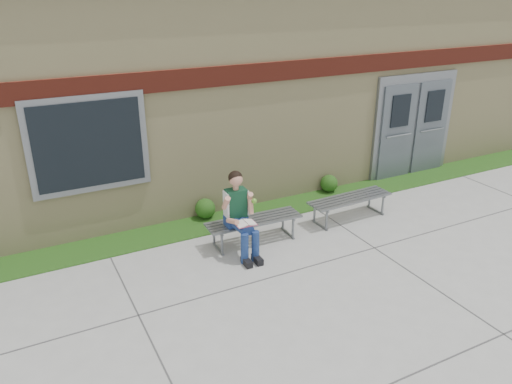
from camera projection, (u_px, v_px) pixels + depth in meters
ground at (344, 277)px, 7.51m from camera, size 80.00×80.00×0.00m
grass_strip at (263, 212)px, 9.64m from camera, size 16.00×0.80×0.02m
school_building at (195, 76)px, 11.60m from camera, size 16.20×6.22×4.20m
bench_left at (254, 224)px, 8.42m from camera, size 1.66×0.52×0.43m
bench_right at (350, 202)px, 9.27m from camera, size 1.67×0.52×0.43m
girl at (240, 213)px, 7.95m from camera, size 0.51×0.86×1.37m
shrub_mid at (205, 208)px, 9.30m from camera, size 0.38×0.38×0.38m
shrub_east at (329, 183)px, 10.49m from camera, size 0.36×0.36×0.36m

